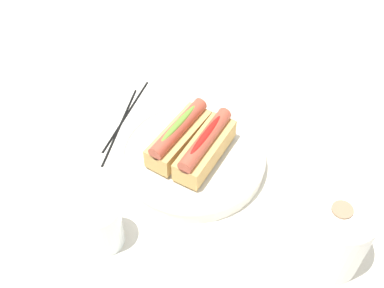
# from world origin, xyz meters

# --- Properties ---
(ground_plane) EXTENTS (2.40, 2.40, 0.00)m
(ground_plane) POSITION_xyz_m (0.00, 0.00, 0.00)
(ground_plane) COLOR silver
(serving_bowl) EXTENTS (0.27, 0.27, 0.03)m
(serving_bowl) POSITION_xyz_m (-0.01, -0.00, 0.02)
(serving_bowl) COLOR silver
(serving_bowl) RESTS_ON ground_plane
(hotdog_front) EXTENTS (0.16, 0.07, 0.06)m
(hotdog_front) POSITION_xyz_m (-0.01, -0.03, 0.06)
(hotdog_front) COLOR tan
(hotdog_front) RESTS_ON serving_bowl
(hotdog_back) EXTENTS (0.16, 0.08, 0.06)m
(hotdog_back) POSITION_xyz_m (-0.02, 0.03, 0.06)
(hotdog_back) COLOR tan
(hotdog_back) RESTS_ON serving_bowl
(water_glass) EXTENTS (0.07, 0.07, 0.09)m
(water_glass) POSITION_xyz_m (0.21, -0.01, 0.04)
(water_glass) COLOR white
(water_glass) RESTS_ON ground_plane
(paper_towel_roll) EXTENTS (0.11, 0.11, 0.13)m
(paper_towel_roll) POSITION_xyz_m (0.00, 0.29, 0.07)
(paper_towel_roll) COLOR white
(paper_towel_roll) RESTS_ON ground_plane
(chopstick_near) EXTENTS (0.20, 0.11, 0.01)m
(chopstick_near) POSITION_xyz_m (0.01, -0.18, 0.00)
(chopstick_near) COLOR black
(chopstick_near) RESTS_ON ground_plane
(chopstick_far) EXTENTS (0.21, 0.08, 0.01)m
(chopstick_far) POSITION_xyz_m (-0.02, -0.19, 0.00)
(chopstick_far) COLOR black
(chopstick_far) RESTS_ON ground_plane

